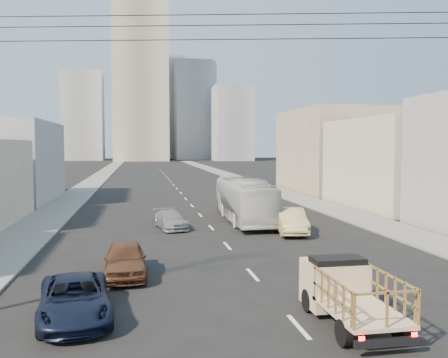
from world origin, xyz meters
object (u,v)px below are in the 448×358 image
object	(u,v)px
navy_pickup	(75,299)
sedan_brown	(125,259)
flatbed_pickup	(348,289)
city_bus	(244,200)
sedan_tan	(291,221)
sedan_grey	(170,220)

from	to	relation	value
navy_pickup	sedan_brown	bearing A→B (deg)	65.46
flatbed_pickup	navy_pickup	size ratio (longest dim) A/B	0.93
navy_pickup	sedan_brown	xyz separation A→B (m)	(1.45, 4.81, 0.07)
flatbed_pickup	navy_pickup	xyz separation A→B (m)	(-8.48, 1.90, -0.43)
navy_pickup	sedan_brown	world-z (taller)	sedan_brown
flatbed_pickup	sedan_brown	distance (m)	9.73
sedan_brown	city_bus	bearing A→B (deg)	56.96
sedan_brown	sedan_tan	size ratio (longest dim) A/B	0.90
sedan_tan	sedan_grey	size ratio (longest dim) A/B	1.16
city_bus	sedan_brown	size ratio (longest dim) A/B	2.62
navy_pickup	city_bus	distance (m)	20.83
city_bus	sedan_brown	distance (m)	15.93
sedan_brown	sedan_grey	xyz separation A→B (m)	(2.66, 11.42, -0.13)
flatbed_pickup	sedan_grey	world-z (taller)	flatbed_pickup
sedan_brown	sedan_tan	bearing A→B (deg)	37.89
sedan_brown	sedan_tan	xyz separation A→B (m)	(10.10, 8.40, 0.06)
city_bus	sedan_grey	xyz separation A→B (m)	(-5.58, -2.19, -0.98)
city_bus	sedan_grey	distance (m)	6.08
city_bus	sedan_brown	xyz separation A→B (m)	(-8.24, -13.61, -0.84)
city_bus	sedan_grey	size ratio (longest dim) A/B	2.73
flatbed_pickup	navy_pickup	distance (m)	8.70
navy_pickup	sedan_grey	world-z (taller)	navy_pickup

